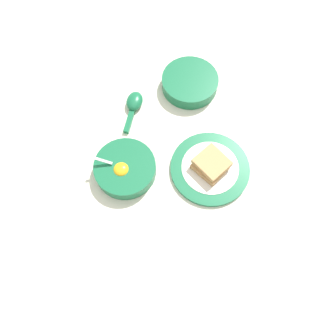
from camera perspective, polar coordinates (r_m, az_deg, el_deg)
ground_plane at (r=0.95m, az=1.16°, el=6.39°), size 3.00×3.00×0.00m
egg_bowl at (r=0.88m, az=-7.47°, el=-0.08°), size 0.16×0.16×0.07m
toast_plate at (r=0.90m, az=7.32°, el=-0.04°), size 0.22×0.22×0.01m
toast_sandwich at (r=0.88m, az=7.51°, el=0.59°), size 0.11×0.11×0.03m
soup_spoon at (r=0.98m, az=-5.97°, el=11.03°), size 0.05×0.14×0.03m
congee_bowl at (r=1.02m, az=3.83°, el=14.68°), size 0.17×0.17×0.04m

